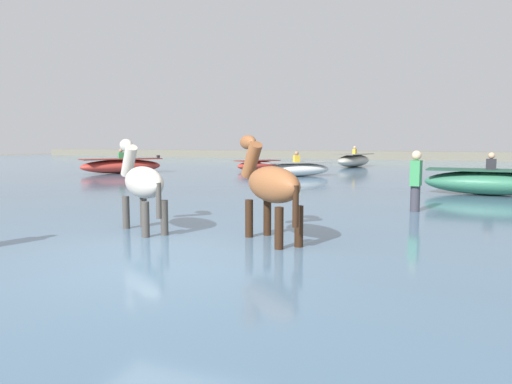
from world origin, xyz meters
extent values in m
plane|color=#756B56|center=(0.00, 0.00, 0.00)|extent=(120.00, 120.00, 0.00)
cube|color=slate|center=(0.00, 10.00, 0.16)|extent=(90.00, 90.00, 0.33)
ellipsoid|color=brown|center=(1.01, 1.57, 1.18)|extent=(1.32, 1.23, 0.54)
cylinder|color=black|center=(0.55, 1.75, 0.46)|extent=(0.12, 0.12, 0.91)
cylinder|color=black|center=(0.76, 2.00, 0.46)|extent=(0.12, 0.12, 0.91)
cylinder|color=black|center=(1.27, 1.14, 0.46)|extent=(0.12, 0.12, 0.91)
cylinder|color=black|center=(1.48, 1.38, 0.46)|extent=(0.12, 0.12, 0.91)
cylinder|color=brown|center=(0.48, 2.03, 1.52)|extent=(0.51, 0.48, 0.62)
ellipsoid|color=brown|center=(0.38, 2.12, 1.80)|extent=(0.48, 0.45, 0.23)
cylinder|color=black|center=(1.50, 1.15, 0.93)|extent=(0.09, 0.09, 0.58)
ellipsoid|color=beige|center=(-1.23, 1.50, 1.15)|extent=(1.34, 1.09, 0.52)
cylinder|color=#45423C|center=(-1.70, 1.62, 0.44)|extent=(0.12, 0.12, 0.89)
cylinder|color=#45423C|center=(-1.52, 1.88, 0.44)|extent=(0.12, 0.12, 0.89)
cylinder|color=#45423C|center=(-0.93, 1.12, 0.44)|extent=(0.12, 0.12, 0.89)
cylinder|color=#45423C|center=(-0.76, 1.38, 0.44)|extent=(0.12, 0.12, 0.89)
cylinder|color=beige|center=(-1.80, 1.87, 1.48)|extent=(0.51, 0.44, 0.60)
ellipsoid|color=beige|center=(-1.91, 1.95, 1.75)|extent=(0.48, 0.40, 0.22)
cylinder|color=#45423C|center=(-0.71, 1.16, 0.91)|extent=(0.08, 0.08, 0.56)
ellipsoid|color=#BC382D|center=(-11.28, 13.56, 0.66)|extent=(3.19, 3.92, 0.66)
cube|color=maroon|center=(-11.28, 13.56, 1.01)|extent=(3.07, 3.76, 0.04)
cube|color=black|center=(-10.23, 15.11, 1.08)|extent=(0.20, 0.19, 0.18)
cube|color=#388E51|center=(-11.31, 13.58, 1.18)|extent=(0.29, 0.32, 0.30)
sphere|color=#A37556|center=(-11.31, 13.58, 1.42)|extent=(0.18, 0.18, 0.18)
ellipsoid|color=#337556|center=(4.49, 9.81, 0.67)|extent=(3.55, 1.40, 0.68)
cube|color=#1E4634|center=(4.49, 9.81, 1.03)|extent=(3.41, 1.35, 0.04)
cube|color=#232328|center=(4.49, 9.75, 1.20)|extent=(0.27, 0.19, 0.30)
sphere|color=tan|center=(4.49, 9.75, 1.44)|extent=(0.18, 0.18, 0.18)
ellipsoid|color=silver|center=(-2.78, 14.76, 0.62)|extent=(2.99, 2.97, 0.58)
cube|color=gray|center=(-2.78, 14.76, 0.93)|extent=(2.87, 2.85, 0.04)
cube|color=gold|center=(-2.81, 14.78, 1.10)|extent=(0.31, 0.31, 0.30)
sphere|color=#A37556|center=(-2.81, 14.78, 1.34)|extent=(0.18, 0.18, 0.18)
ellipsoid|color=#B2AD9E|center=(-2.04, 23.90, 0.70)|extent=(1.99, 4.16, 0.75)
cube|color=slate|center=(-2.04, 23.90, 1.10)|extent=(1.91, 3.99, 0.04)
cube|color=gold|center=(-1.99, 23.90, 1.27)|extent=(0.22, 0.29, 0.30)
sphere|color=tan|center=(-1.99, 23.90, 1.51)|extent=(0.18, 0.18, 0.18)
ellipsoid|color=#BC382D|center=(-6.06, 18.20, 0.58)|extent=(2.05, 2.76, 0.50)
cube|color=maroon|center=(-6.06, 18.20, 0.85)|extent=(1.96, 2.65, 0.04)
cube|color=red|center=(-6.18, 18.26, 1.02)|extent=(0.28, 0.31, 0.30)
sphere|color=beige|center=(-6.18, 18.26, 1.26)|extent=(0.18, 0.18, 0.18)
cylinder|color=#383842|center=(2.76, 5.62, 0.44)|extent=(0.20, 0.20, 0.88)
cube|color=#388E51|center=(2.76, 5.62, 1.15)|extent=(0.24, 0.34, 0.54)
sphere|color=beige|center=(2.76, 5.62, 1.53)|extent=(0.20, 0.20, 0.20)
cube|color=#706B5B|center=(0.00, 38.06, 0.52)|extent=(80.00, 2.40, 1.05)
camera|label=1|loc=(3.41, -4.86, 1.79)|focal=32.80mm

